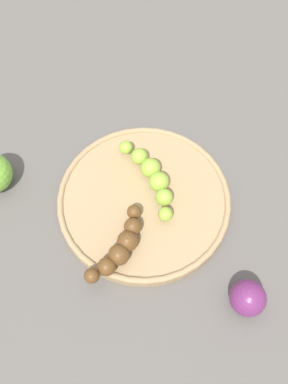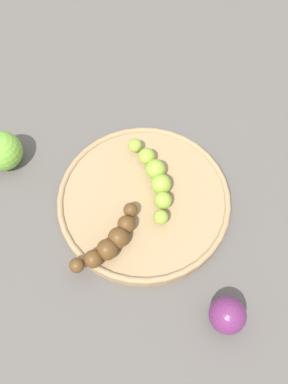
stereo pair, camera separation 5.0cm
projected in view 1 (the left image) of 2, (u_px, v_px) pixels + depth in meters
ground_plane at (144, 203)px, 0.63m from camera, size 2.40×2.40×0.00m
fruit_bowl at (144, 199)px, 0.62m from camera, size 0.28×0.28×0.02m
banana_green at (152, 176)px, 0.62m from camera, size 0.16×0.05×0.03m
banana_overripe at (121, 246)px, 0.56m from camera, size 0.09×0.12×0.03m
plum_purple at (248, 298)px, 0.54m from camera, size 0.05×0.05×0.05m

